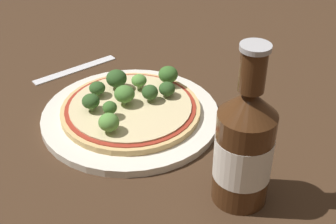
{
  "coord_description": "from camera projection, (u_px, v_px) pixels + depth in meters",
  "views": [
    {
      "loc": [
        0.53,
        -0.33,
        0.43
      ],
      "look_at": [
        0.08,
        -0.02,
        0.06
      ],
      "focal_mm": 50.0,
      "sensor_mm": 36.0,
      "label": 1
    }
  ],
  "objects": [
    {
      "name": "broccoli_floret_0",
      "position": [
        150.0,
        92.0,
        0.74
      ],
      "size": [
        0.03,
        0.03,
        0.03
      ],
      "color": "#89A866",
      "rests_on": "pizza"
    },
    {
      "name": "pizza",
      "position": [
        131.0,
        109.0,
        0.74
      ],
      "size": [
        0.22,
        0.22,
        0.01
      ],
      "color": "tan",
      "rests_on": "plate"
    },
    {
      "name": "broccoli_floret_3",
      "position": [
        116.0,
        78.0,
        0.77
      ],
      "size": [
        0.03,
        0.03,
        0.03
      ],
      "color": "#89A866",
      "rests_on": "pizza"
    },
    {
      "name": "broccoli_floret_2",
      "position": [
        125.0,
        94.0,
        0.73
      ],
      "size": [
        0.03,
        0.03,
        0.03
      ],
      "color": "#89A866",
      "rests_on": "pizza"
    },
    {
      "name": "broccoli_floret_4",
      "position": [
        168.0,
        75.0,
        0.78
      ],
      "size": [
        0.03,
        0.03,
        0.03
      ],
      "color": "#89A866",
      "rests_on": "pizza"
    },
    {
      "name": "broccoli_floret_5",
      "position": [
        91.0,
        101.0,
        0.72
      ],
      "size": [
        0.03,
        0.03,
        0.03
      ],
      "color": "#89A866",
      "rests_on": "pizza"
    },
    {
      "name": "fork",
      "position": [
        75.0,
        69.0,
        0.89
      ],
      "size": [
        0.03,
        0.17,
        0.0
      ],
      "rotation": [
        0.0,
        0.0,
        1.63
      ],
      "color": "silver",
      "rests_on": "ground_plane"
    },
    {
      "name": "broccoli_floret_1",
      "position": [
        109.0,
        122.0,
        0.67
      ],
      "size": [
        0.03,
        0.03,
        0.03
      ],
      "color": "#89A866",
      "rests_on": "pizza"
    },
    {
      "name": "broccoli_floret_8",
      "position": [
        110.0,
        108.0,
        0.7
      ],
      "size": [
        0.02,
        0.02,
        0.03
      ],
      "color": "#89A866",
      "rests_on": "pizza"
    },
    {
      "name": "ground_plane",
      "position": [
        150.0,
        118.0,
        0.76
      ],
      "size": [
        3.0,
        3.0,
        0.0
      ],
      "primitive_type": "plane",
      "color": "#3D2819"
    },
    {
      "name": "broccoli_floret_6",
      "position": [
        97.0,
        88.0,
        0.76
      ],
      "size": [
        0.03,
        0.03,
        0.03
      ],
      "color": "#89A866",
      "rests_on": "pizza"
    },
    {
      "name": "broccoli_floret_7",
      "position": [
        139.0,
        81.0,
        0.77
      ],
      "size": [
        0.03,
        0.03,
        0.03
      ],
      "color": "#89A866",
      "rests_on": "pizza"
    },
    {
      "name": "broccoli_floret_9",
      "position": [
        167.0,
        89.0,
        0.76
      ],
      "size": [
        0.03,
        0.03,
        0.02
      ],
      "color": "#89A866",
      "rests_on": "pizza"
    },
    {
      "name": "beer_bottle",
      "position": [
        242.0,
        147.0,
        0.56
      ],
      "size": [
        0.07,
        0.07,
        0.22
      ],
      "color": "#472814",
      "rests_on": "ground_plane"
    },
    {
      "name": "plate",
      "position": [
        131.0,
        116.0,
        0.75
      ],
      "size": [
        0.28,
        0.28,
        0.01
      ],
      "color": "silver",
      "rests_on": "ground_plane"
    }
  ]
}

